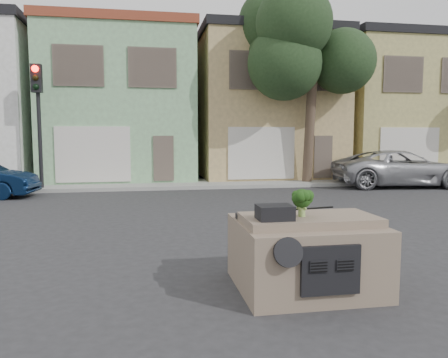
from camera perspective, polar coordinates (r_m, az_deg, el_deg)
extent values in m
plane|color=#303033|center=(9.61, 4.08, -7.97)|extent=(120.00, 120.00, 0.00)
cube|color=gray|center=(19.81, -3.40, -0.64)|extent=(40.00, 3.00, 0.15)
cube|color=#86B885|center=(23.63, -13.20, 9.24)|extent=(7.20, 8.20, 7.55)
cube|color=tan|center=(24.43, 4.89, 9.25)|extent=(7.20, 8.20, 7.55)
cube|color=tan|center=(27.34, 20.43, 8.54)|extent=(7.20, 8.20, 7.55)
imported|color=#A9AAB0|center=(20.91, 21.99, -0.92)|extent=(6.07, 3.33, 1.61)
cube|color=black|center=(19.02, -23.03, 6.12)|extent=(0.40, 0.40, 5.10)
cube|color=#21371C|center=(20.31, 11.20, 11.22)|extent=(4.40, 4.00, 8.50)
cube|color=#7A6856|center=(6.70, 10.51, -9.20)|extent=(2.00, 1.80, 1.12)
cube|color=black|center=(6.05, 6.63, -4.36)|extent=(0.48, 0.38, 0.20)
cube|color=black|center=(7.03, 11.64, -3.76)|extent=(0.69, 0.15, 0.02)
cube|color=#16330E|center=(6.33, 10.14, -3.03)|extent=(0.36, 0.36, 0.40)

